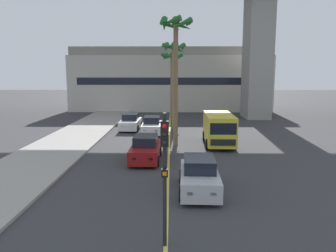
{
  "coord_description": "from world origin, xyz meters",
  "views": [
    {
      "loc": [
        0.18,
        -2.57,
        5.34
      ],
      "look_at": [
        0.0,
        14.0,
        2.74
      ],
      "focal_mm": 35.53,
      "sensor_mm": 36.0,
      "label": 1
    }
  ],
  "objects": [
    {
      "name": "palm_tree_mid_median",
      "position": [
        0.2,
        37.85,
        6.48
      ],
      "size": [
        2.68,
        2.78,
        7.87
      ],
      "color": "brown",
      "rests_on": "ground"
    },
    {
      "name": "car_queue_front",
      "position": [
        -1.43,
        17.52,
        0.72
      ],
      "size": [
        1.89,
        4.13,
        1.56
      ],
      "color": "maroon",
      "rests_on": "ground"
    },
    {
      "name": "lane_stripe_center",
      "position": [
        0.0,
        24.0,
        0.0
      ],
      "size": [
        0.14,
        56.0,
        0.01
      ],
      "primitive_type": "cube",
      "color": "#DBCC4C",
      "rests_on": "ground"
    },
    {
      "name": "palm_tree_far_median",
      "position": [
        0.42,
        30.7,
        6.09
      ],
      "size": [
        2.45,
        2.63,
        8.46
      ],
      "color": "brown",
      "rests_on": "ground"
    },
    {
      "name": "car_queue_fourth",
      "position": [
        -1.58,
        26.91,
        0.72
      ],
      "size": [
        1.84,
        4.1,
        1.56
      ],
      "color": "white",
      "rests_on": "ground"
    },
    {
      "name": "pier_building_backdrop",
      "position": [
        0.0,
        47.87,
        4.49
      ],
      "size": [
        28.9,
        8.04,
        9.1
      ],
      "color": "beige",
      "rests_on": "ground"
    },
    {
      "name": "traffic_light_median_near",
      "position": [
        -0.03,
        7.1,
        2.71
      ],
      "size": [
        0.24,
        0.37,
        4.2
      ],
      "color": "black",
      "rests_on": "ground"
    },
    {
      "name": "palm_tree_near_median",
      "position": [
        0.48,
        21.92,
        7.39
      ],
      "size": [
        2.56,
        2.68,
        9.41
      ],
      "color": "brown",
      "rests_on": "ground"
    },
    {
      "name": "car_queue_third",
      "position": [
        -3.76,
        29.07,
        0.72
      ],
      "size": [
        1.94,
        4.16,
        1.56
      ],
      "color": "white",
      "rests_on": "ground"
    },
    {
      "name": "sidewalk_left",
      "position": [
        -8.0,
        16.0,
        0.07
      ],
      "size": [
        4.8,
        80.0,
        0.15
      ],
      "primitive_type": "cube",
      "color": "#9E9991",
      "rests_on": "ground"
    },
    {
      "name": "delivery_van",
      "position": [
        3.75,
        22.18,
        1.29
      ],
      "size": [
        2.25,
        5.29,
        2.36
      ],
      "color": "yellow",
      "rests_on": "ground"
    },
    {
      "name": "car_queue_second",
      "position": [
        1.45,
        12.1,
        0.72
      ],
      "size": [
        1.94,
        4.15,
        1.56
      ],
      "color": "#B7BABF",
      "rests_on": "ground"
    }
  ]
}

